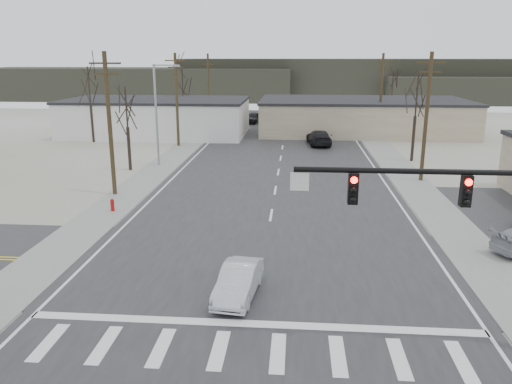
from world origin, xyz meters
TOP-DOWN VIEW (x-y plane):
  - ground at (0.00, 0.00)m, footprint 140.00×140.00m
  - main_road at (0.00, 15.00)m, footprint 18.00×110.00m
  - cross_road at (0.00, 0.00)m, footprint 90.00×10.00m
  - sidewalk_left at (-10.60, 20.00)m, footprint 3.00×90.00m
  - sidewalk_right at (10.60, 20.00)m, footprint 3.00×90.00m
  - traffic_signal_mast at (7.89, -6.20)m, footprint 8.95×0.43m
  - fire_hydrant at (-10.20, 8.00)m, footprint 0.24×0.24m
  - building_left_far at (-16.00, 40.00)m, footprint 22.30×12.30m
  - building_right_far at (10.00, 44.00)m, footprint 26.30×14.30m
  - upole_left_b at (-11.50, 12.00)m, footprint 2.20×0.30m
  - upole_left_c at (-11.50, 32.00)m, footprint 2.20×0.30m
  - upole_left_d at (-11.50, 52.00)m, footprint 2.20×0.30m
  - upole_right_a at (11.50, 18.00)m, footprint 2.20×0.30m
  - upole_right_b at (11.50, 40.00)m, footprint 2.20×0.30m
  - streetlight_main at (-10.80, 22.00)m, footprint 2.40×0.25m
  - tree_left_near at (-13.00, 20.00)m, footprint 3.30×3.30m
  - tree_right_mid at (12.50, 26.00)m, footprint 3.74×3.74m
  - tree_left_far at (-14.00, 46.00)m, footprint 3.96×3.96m
  - tree_right_far at (15.00, 52.00)m, footprint 3.52×3.52m
  - tree_left_mid at (-22.00, 34.00)m, footprint 3.96×3.96m
  - hill_left at (-35.00, 92.00)m, footprint 70.00×18.00m
  - hill_center at (15.00, 96.00)m, footprint 80.00×18.00m
  - sedan_crossing at (-0.79, -3.00)m, footprint 1.85×4.14m
  - car_far_a at (4.01, 33.93)m, footprint 2.89×5.87m
  - car_far_b at (-4.96, 52.21)m, footprint 2.88×4.88m

SIDE VIEW (x-z plane):
  - ground at x=0.00m, z-range 0.00..0.00m
  - cross_road at x=0.00m, z-range 0.00..0.04m
  - main_road at x=0.00m, z-range 0.00..0.05m
  - sidewalk_left at x=-10.60m, z-range 0.00..0.06m
  - sidewalk_right at x=10.60m, z-range 0.00..0.06m
  - fire_hydrant at x=-10.20m, z-range 0.02..0.89m
  - sedan_crossing at x=-0.79m, z-range 0.05..1.36m
  - car_far_b at x=-4.96m, z-range 0.05..1.60m
  - car_far_a at x=4.01m, z-range 0.05..1.69m
  - building_right_far at x=10.00m, z-range 0.00..4.30m
  - building_left_far at x=-16.00m, z-range 0.01..4.51m
  - hill_left at x=-35.00m, z-range 0.00..7.00m
  - hill_center at x=15.00m, z-range 0.00..9.00m
  - traffic_signal_mast at x=7.89m, z-range 1.07..8.27m
  - streetlight_main at x=-10.80m, z-range 0.59..9.59m
  - upole_left_b at x=-11.50m, z-range 0.22..10.22m
  - upole_left_c at x=-11.50m, z-range 0.22..10.22m
  - upole_left_d at x=-11.50m, z-range 0.22..10.22m
  - upole_right_a at x=11.50m, z-range 0.22..10.22m
  - upole_right_b at x=11.50m, z-range 0.22..10.22m
  - tree_left_near at x=-13.00m, z-range 1.55..8.90m
  - tree_right_far at x=15.00m, z-range 1.66..9.50m
  - tree_right_mid at x=12.50m, z-range 1.77..10.10m
  - tree_left_far at x=-14.00m, z-range 1.87..10.69m
  - tree_left_mid at x=-22.00m, z-range 1.87..10.69m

